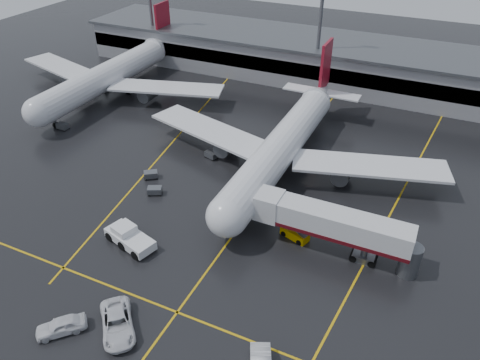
% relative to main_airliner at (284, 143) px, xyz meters
% --- Properties ---
extents(ground, '(220.00, 220.00, 0.00)m').
position_rel_main_airliner_xyz_m(ground, '(0.00, -9.70, -4.21)').
color(ground, black).
rests_on(ground, ground).
extents(apron_line_centre, '(0.25, 90.00, 0.02)m').
position_rel_main_airliner_xyz_m(apron_line_centre, '(0.00, -9.70, -4.20)').
color(apron_line_centre, gold).
rests_on(apron_line_centre, ground).
extents(apron_line_stop, '(60.00, 0.25, 0.02)m').
position_rel_main_airliner_xyz_m(apron_line_stop, '(0.00, -31.70, -4.20)').
color(apron_line_stop, gold).
rests_on(apron_line_stop, ground).
extents(apron_line_left, '(9.99, 69.35, 0.02)m').
position_rel_main_airliner_xyz_m(apron_line_left, '(-20.00, 0.30, -4.20)').
color(apron_line_left, gold).
rests_on(apron_line_left, ground).
extents(apron_line_right, '(7.57, 69.64, 0.02)m').
position_rel_main_airliner_xyz_m(apron_line_right, '(18.00, 0.30, -4.20)').
color(apron_line_right, gold).
rests_on(apron_line_right, ground).
extents(terminal, '(122.00, 19.00, 8.60)m').
position_rel_main_airliner_xyz_m(terminal, '(0.00, 38.23, 0.11)').
color(terminal, gray).
rests_on(terminal, ground).
extents(light_mast_mid, '(3.00, 1.20, 25.45)m').
position_rel_main_airliner_xyz_m(light_mast_mid, '(-5.00, 32.30, 10.27)').
color(light_mast_mid, '#595B60').
rests_on(light_mast_mid, ground).
extents(main_airliner, '(48.80, 45.60, 14.10)m').
position_rel_main_airliner_xyz_m(main_airliner, '(0.00, 0.00, 0.00)').
color(main_airliner, silver).
rests_on(main_airliner, ground).
extents(second_airliner, '(48.80, 45.60, 14.10)m').
position_rel_main_airliner_xyz_m(second_airliner, '(-42.00, 12.00, 0.00)').
color(second_airliner, silver).
rests_on(second_airliner, ground).
extents(jet_bridge, '(19.90, 3.40, 6.05)m').
position_rel_main_airliner_xyz_m(jet_bridge, '(11.87, -15.70, -0.28)').
color(jet_bridge, silver).
rests_on(jet_bridge, ground).
extents(pushback_tractor, '(7.38, 4.60, 2.46)m').
position_rel_main_airliner_xyz_m(pushback_tractor, '(-10.97, -24.90, -3.23)').
color(pushback_tractor, white).
rests_on(pushback_tractor, ground).
extents(belt_loader, '(3.94, 2.64, 2.31)m').
position_rel_main_airliner_xyz_m(belt_loader, '(7.24, -15.17, -3.64)').
color(belt_loader, '#CA9800').
rests_on(belt_loader, ground).
extents(service_van_a, '(6.72, 6.92, 1.84)m').
position_rel_main_airliner_xyz_m(service_van_a, '(-4.24, -36.03, -3.29)').
color(service_van_a, silver).
rests_on(service_van_a, ground).
extents(service_van_d, '(4.86, 4.91, 1.68)m').
position_rel_main_airliner_xyz_m(service_van_d, '(-9.22, -38.61, -3.37)').
color(service_van_d, white).
rests_on(service_van_d, ground).
extents(baggage_cart_a, '(2.37, 2.05, 1.12)m').
position_rel_main_airliner_xyz_m(baggage_cart_a, '(-14.06, -14.68, -3.58)').
color(baggage_cart_a, '#595B60').
rests_on(baggage_cart_a, ground).
extents(baggage_cart_b, '(2.38, 2.22, 1.12)m').
position_rel_main_airliner_xyz_m(baggage_cart_b, '(-16.92, -11.44, -3.58)').
color(baggage_cart_b, '#595B60').
rests_on(baggage_cart_b, ground).
extents(baggage_cart_c, '(2.29, 1.83, 1.12)m').
position_rel_main_airliner_xyz_m(baggage_cart_c, '(-11.40, -2.43, -3.58)').
color(baggage_cart_c, '#595B60').
rests_on(baggage_cart_c, ground).
extents(baggage_cart_d, '(2.36, 2.02, 1.12)m').
position_rel_main_airliner_xyz_m(baggage_cart_d, '(-47.56, 0.78, -3.58)').
color(baggage_cart_d, '#595B60').
rests_on(baggage_cart_d, ground).
extents(baggage_cart_e, '(2.00, 1.30, 1.12)m').
position_rel_main_airliner_xyz_m(baggage_cart_e, '(-40.18, -4.83, -3.58)').
color(baggage_cart_e, '#595B60').
rests_on(baggage_cart_e, ground).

